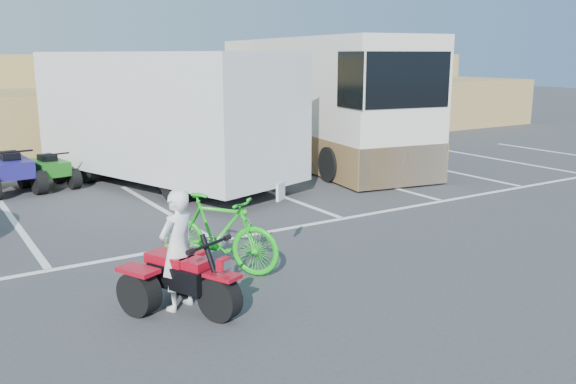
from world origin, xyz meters
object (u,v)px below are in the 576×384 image
green_dirt_bike (218,233)px  rider (178,250)px  cargo_trailer (165,114)px  quad_atv_blue (13,193)px  rv_motorhome (314,108)px  red_trike_atv (189,310)px  quad_atv_green (50,188)px

green_dirt_bike → rider: bearing=-172.7°
cargo_trailer → quad_atv_blue: size_ratio=4.49×
rider → green_dirt_bike: (1.00, 0.94, -0.18)m
cargo_trailer → rv_motorhome: rv_motorhome is taller
red_trike_atv → quad_atv_blue: bearing=71.2°
red_trike_atv → cargo_trailer: (2.58, 7.29, 1.71)m
red_trike_atv → green_dirt_bike: green_dirt_bike is taller
cargo_trailer → quad_atv_green: (-2.54, 1.03, -1.71)m
green_dirt_bike → cargo_trailer: 6.52m
green_dirt_bike → rv_motorhome: rv_motorhome is taller
green_dirt_bike → cargo_trailer: cargo_trailer is taller
rv_motorhome → quad_atv_green: bearing=-169.4°
green_dirt_bike → quad_atv_blue: size_ratio=1.18×
rv_motorhome → quad_atv_blue: rv_motorhome is taller
cargo_trailer → rv_motorhome: bearing=-4.5°
green_dirt_bike → rv_motorhome: (6.85, 7.48, 0.95)m
rider → rv_motorhome: rv_motorhome is taller
red_trike_atv → green_dirt_bike: bearing=24.8°
red_trike_atv → rider: bearing=90.0°
red_trike_atv → cargo_trailer: size_ratio=0.20×
rv_motorhome → red_trike_atv: bearing=-123.5°
quad_atv_blue → quad_atv_green: (0.81, 0.04, 0.00)m
quad_atv_blue → quad_atv_green: bearing=-0.3°
red_trike_atv → quad_atv_green: (0.03, 8.31, 0.00)m
rider → green_dirt_bike: rider is taller
green_dirt_bike → quad_atv_green: 7.31m
quad_atv_green → green_dirt_bike: bearing=-92.3°
red_trike_atv → cargo_trailer: bearing=46.4°
red_trike_atv → rv_motorhome: bearing=23.6°
rv_motorhome → quad_atv_green: rv_motorhome is taller
red_trike_atv → cargo_trailer: cargo_trailer is taller
cargo_trailer → red_trike_atv: bearing=-127.6°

